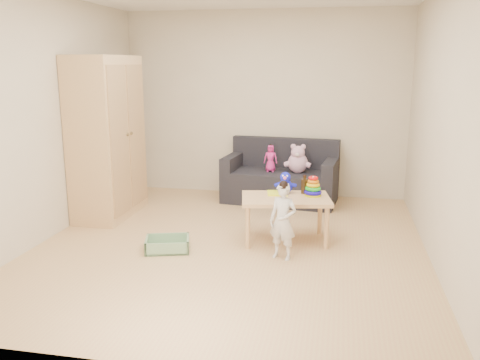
% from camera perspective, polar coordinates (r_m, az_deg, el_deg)
% --- Properties ---
extents(room, '(4.50, 4.50, 4.50)m').
position_cam_1_polar(room, '(5.10, -1.11, 6.53)').
color(room, tan).
rests_on(room, ground).
extents(wardrobe, '(0.55, 1.09, 1.96)m').
position_cam_1_polar(wardrobe, '(6.44, -14.69, 4.62)').
color(wardrobe, tan).
rests_on(wardrobe, ground).
extents(sofa, '(1.59, 0.91, 0.43)m').
position_cam_1_polar(sofa, '(7.02, 4.52, -0.71)').
color(sofa, black).
rests_on(sofa, ground).
extents(play_table, '(1.02, 0.75, 0.49)m').
position_cam_1_polar(play_table, '(5.47, 5.11, -4.40)').
color(play_table, tan).
rests_on(play_table, ground).
extents(storage_bin, '(0.51, 0.44, 0.13)m').
position_cam_1_polar(storage_bin, '(5.28, -8.15, -7.15)').
color(storage_bin, gray).
rests_on(storage_bin, ground).
extents(toddler, '(0.32, 0.26, 0.74)m').
position_cam_1_polar(toddler, '(4.95, 4.84, -4.74)').
color(toddler, silver).
rests_on(toddler, ground).
extents(pink_bear, '(0.33, 0.30, 0.33)m').
position_cam_1_polar(pink_bear, '(6.88, 6.52, 2.18)').
color(pink_bear, '#D59DC0').
rests_on(pink_bear, sofa).
extents(doll, '(0.19, 0.13, 0.36)m').
position_cam_1_polar(doll, '(6.91, 3.45, 2.42)').
color(doll, '#E22A8C').
rests_on(doll, sofa).
extents(ring_stacker, '(0.19, 0.19, 0.21)m').
position_cam_1_polar(ring_stacker, '(5.47, 8.20, -0.91)').
color(ring_stacker, '#D4DF0B').
rests_on(ring_stacker, play_table).
extents(brown_bottle, '(0.07, 0.07, 0.21)m').
position_cam_1_polar(brown_bottle, '(5.55, 7.24, -0.64)').
color(brown_bottle, black).
rests_on(brown_bottle, play_table).
extents(blue_plush, '(0.25, 0.23, 0.24)m').
position_cam_1_polar(blue_plush, '(5.55, 5.12, -0.25)').
color(blue_plush, '#191FE1').
rests_on(blue_plush, play_table).
extents(wooden_figure, '(0.04, 0.03, 0.10)m').
position_cam_1_polar(wooden_figure, '(5.39, 4.77, -1.41)').
color(wooden_figure, brown).
rests_on(wooden_figure, play_table).
extents(yellow_book, '(0.25, 0.25, 0.02)m').
position_cam_1_polar(yellow_book, '(5.53, 4.21, -1.48)').
color(yellow_book, '#ECFF1A').
rests_on(yellow_book, play_table).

